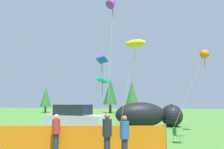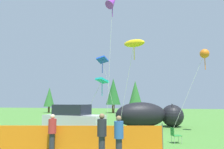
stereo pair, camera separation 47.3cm
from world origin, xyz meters
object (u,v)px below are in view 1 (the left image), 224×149
Objects in this scene: kite_teal_diamond at (102,81)px; kite_yellow_hero at (135,44)px; kite_blue_box at (102,61)px; spectator_in_yellow_shirt at (56,131)px; folding_chair at (177,134)px; kite_purple_delta at (113,3)px; spectator_in_white_shirt at (107,133)px; parked_car at (75,121)px; kite_orange_flower at (204,55)px; spectator_in_red_shirt at (125,135)px; inflatable_cat at (148,116)px.

kite_yellow_hero is at bearing -25.79° from kite_teal_diamond.
spectator_in_yellow_shirt is at bearing -89.78° from kite_blue_box.
folding_chair is 0.50× the size of spectator_in_yellow_shirt.
kite_yellow_hero is (3.43, 6.24, 5.89)m from spectator_in_yellow_shirt.
kite_teal_diamond is (-5.56, 4.23, 3.60)m from folding_chair.
kite_purple_delta is at bearing 77.65° from spectator_in_yellow_shirt.
spectator_in_yellow_shirt is 0.95× the size of spectator_in_white_shirt.
parked_car is at bearing -96.65° from kite_blue_box.
spectator_in_white_shirt is 11.84m from kite_orange_flower.
kite_teal_diamond is 0.60× the size of kite_yellow_hero.
parked_car is 11.40m from kite_orange_flower.
kite_yellow_hero reaches higher than parked_car.
kite_teal_diamond is 0.39× the size of kite_purple_delta.
kite_orange_flower is (8.86, 8.08, 5.20)m from spectator_in_yellow_shirt.
kite_yellow_hero is at bearing 90.66° from spectator_in_red_shirt.
parked_car is at bearing 98.58° from spectator_in_yellow_shirt.
inflatable_cat is at bearing 69.24° from spectator_in_yellow_shirt.
kite_purple_delta is 1.57× the size of kite_yellow_hero.
kite_teal_diamond is 3.19m from kite_blue_box.
kite_purple_delta is at bearing 156.67° from kite_yellow_hero.
folding_chair is at bearing -120.97° from kite_orange_flower.
spectator_in_yellow_shirt is 0.25× the size of kite_yellow_hero.
spectator_in_red_shirt is (4.19, -5.29, -0.09)m from parked_car.
inflatable_cat is at bearing 42.56° from kite_teal_diamond.
kite_yellow_hero reaches higher than inflatable_cat.
kite_orange_flower is (6.14, 8.71, 5.15)m from spectator_in_white_shirt.
kite_blue_box is at bearing 113.88° from folding_chair.
kite_teal_diamond is 0.65× the size of kite_blue_box.
spectator_in_red_shirt is 0.25× the size of kite_yellow_hero.
kite_yellow_hero reaches higher than kite_orange_flower.
folding_chair is 5.29m from spectator_in_white_shirt.
kite_purple_delta is 5.53m from kite_blue_box.
kite_blue_box reaches higher than parked_car.
kite_blue_box reaches higher than folding_chair.
kite_yellow_hero is (4.11, 1.78, 5.79)m from parked_car.
kite_teal_diamond is at bearing -177.13° from kite_orange_flower.
kite_yellow_hero is at bearing 61.21° from spectator_in_yellow_shirt.
spectator_in_white_shirt is at bearing -115.97° from inflatable_cat.
kite_teal_diamond is (-2.21, 8.29, 3.09)m from spectator_in_white_shirt.
kite_teal_diamond is (-3.69, -3.38, 3.04)m from inflatable_cat.
kite_yellow_hero is (-0.08, 7.06, 5.87)m from spectator_in_red_shirt.
folding_chair is 0.20× the size of kite_teal_diamond.
spectator_in_white_shirt is 1.04× the size of spectator_in_red_shirt.
kite_purple_delta is at bearing 58.16° from parked_car.
folding_chair is 4.98m from spectator_in_red_shirt.
kite_orange_flower reaches higher than spectator_in_red_shirt.
kite_orange_flower reaches higher than spectator_in_yellow_shirt.
kite_blue_box reaches higher than spectator_in_yellow_shirt.
spectator_in_yellow_shirt is at bearing -102.35° from kite_purple_delta.
parked_car is at bearing 123.60° from spectator_in_white_shirt.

